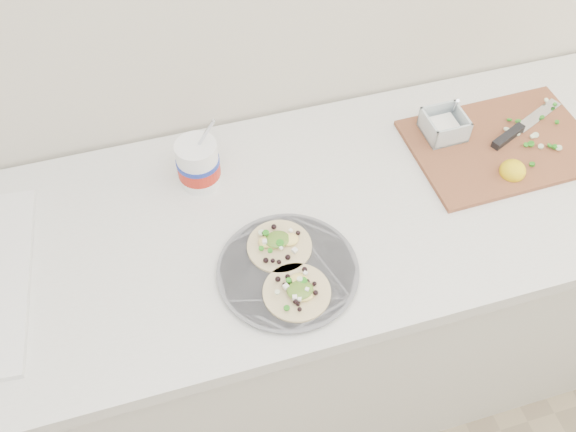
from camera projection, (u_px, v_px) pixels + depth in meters
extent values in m
cube|color=silver|center=(260.00, 321.00, 1.80)|extent=(2.40, 0.62, 0.86)
cube|color=silver|center=(255.00, 230.00, 1.43)|extent=(2.44, 0.66, 0.04)
cylinder|color=slate|center=(288.00, 271.00, 1.33)|extent=(0.28, 0.28, 0.01)
cylinder|color=slate|center=(288.00, 270.00, 1.33)|extent=(0.30, 0.30, 0.00)
cylinder|color=white|center=(198.00, 163.00, 1.45)|extent=(0.09, 0.09, 0.12)
cylinder|color=#B32113|center=(199.00, 167.00, 1.46)|extent=(0.10, 0.10, 0.04)
cylinder|color=#192D99|center=(198.00, 161.00, 1.44)|extent=(0.10, 0.10, 0.01)
cube|color=brown|center=(501.00, 145.00, 1.56)|extent=(0.44, 0.31, 0.01)
cube|color=white|center=(444.00, 127.00, 1.56)|extent=(0.06, 0.06, 0.03)
ellipsoid|color=yellow|center=(514.00, 168.00, 1.48)|extent=(0.06, 0.06, 0.05)
cube|color=silver|center=(538.00, 116.00, 1.61)|extent=(0.16, 0.09, 0.00)
cube|color=black|center=(508.00, 136.00, 1.56)|extent=(0.10, 0.06, 0.02)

